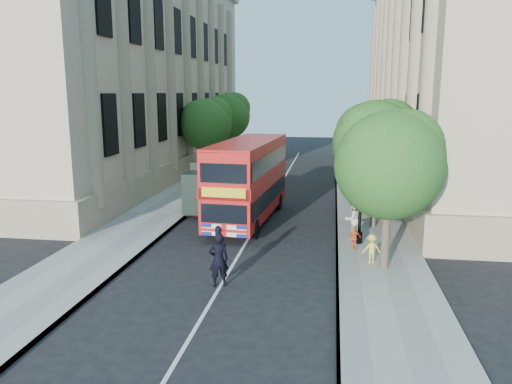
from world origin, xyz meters
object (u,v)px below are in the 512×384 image
at_px(lamp_post, 361,190).
at_px(double_decker_bus, 248,178).
at_px(police_constable, 219,260).
at_px(box_van, 213,187).
at_px(woman_pedestrian, 352,219).

distance_m(lamp_post, double_decker_bus, 6.56).
bearing_deg(police_constable, box_van, -98.55).
bearing_deg(woman_pedestrian, lamp_post, 78.35).
height_order(lamp_post, box_van, lamp_post).
xyz_separation_m(police_constable, woman_pedestrian, (4.77, 6.11, 0.08)).
relative_size(lamp_post, woman_pedestrian, 2.80).
xyz_separation_m(lamp_post, double_decker_bus, (-5.54, 3.50, -0.22)).
height_order(police_constable, woman_pedestrian, woman_pedestrian).
height_order(lamp_post, police_constable, lamp_post).
bearing_deg(police_constable, woman_pedestrian, -151.13).
bearing_deg(woman_pedestrian, police_constable, 14.51).
distance_m(box_van, police_constable, 11.32).
bearing_deg(double_decker_bus, box_van, 144.88).
height_order(double_decker_bus, woman_pedestrian, double_decker_bus).
xyz_separation_m(box_van, woman_pedestrian, (7.62, -4.85, -0.37)).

